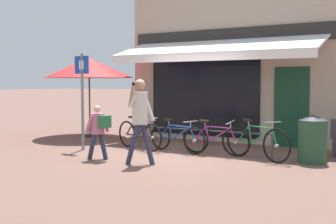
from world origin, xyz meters
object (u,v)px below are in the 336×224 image
bicycle_black (139,135)px  bicycle_blue (177,137)px  pedestrian_adult (140,112)px  cafe_parasol (89,68)px  bicycle_purple (215,139)px  bicycle_green (257,142)px  pedestrian_child (98,126)px  parking_sign (82,91)px  litter_bin (312,139)px

bicycle_black → bicycle_blue: (1.05, 0.09, -0.01)m
pedestrian_adult → cafe_parasol: (-3.95, 2.99, 1.05)m
bicycle_purple → pedestrian_adult: bearing=-115.2°
bicycle_green → cafe_parasol: cafe_parasol is taller
cafe_parasol → bicycle_green: bearing=-11.6°
bicycle_purple → pedestrian_child: 2.72m
parking_sign → cafe_parasol: size_ratio=0.87×
bicycle_green → bicycle_black: bearing=-155.2°
pedestrian_adult → litter_bin: bearing=-150.4°
bicycle_purple → litter_bin: size_ratio=1.66×
bicycle_black → bicycle_green: bicycle_green is taller
bicycle_black → cafe_parasol: size_ratio=0.60×
bicycle_blue → parking_sign: bearing=-145.6°
bicycle_black → cafe_parasol: 3.54m
bicycle_green → pedestrian_child: 3.50m
bicycle_blue → bicycle_purple: (0.97, 0.10, 0.01)m
bicycle_blue → parking_sign: parking_sign is taller
bicycle_blue → litter_bin: size_ratio=1.70×
bicycle_purple → bicycle_black: bearing=-175.6°
bicycle_black → pedestrian_child: pedestrian_child is taller
pedestrian_adult → cafe_parasol: 5.06m
pedestrian_adult → parking_sign: bearing=-24.6°
parking_sign → bicycle_green: bearing=12.3°
parking_sign → cafe_parasol: bearing=127.2°
parking_sign → pedestrian_child: bearing=-34.8°
bicycle_black → parking_sign: bearing=-128.2°
parking_sign → bicycle_blue: bearing=21.9°
bicycle_purple → bicycle_green: 1.04m
bicycle_blue → parking_sign: (-2.21, -0.89, 1.12)m
bicycle_purple → litter_bin: litter_bin is taller
bicycle_black → pedestrian_adult: size_ratio=0.94×
pedestrian_adult → bicycle_black: bearing=-59.1°
bicycle_green → pedestrian_adult: bearing=-113.6°
parking_sign → pedestrian_adult: bearing=-20.6°
pedestrian_adult → litter_bin: 3.67m
bicycle_black → pedestrian_child: 1.69m
bicycle_green → cafe_parasol: bearing=-169.0°
bicycle_black → litter_bin: litter_bin is taller
bicycle_black → bicycle_purple: 2.03m
cafe_parasol → bicycle_blue: bearing=-17.8°
bicycle_black → parking_sign: size_ratio=0.69×
litter_bin → cafe_parasol: bearing=172.0°
bicycle_purple → bicycle_blue: bearing=-174.9°
pedestrian_child → litter_bin: pedestrian_child is taller
bicycle_purple → cafe_parasol: cafe_parasol is taller
bicycle_black → pedestrian_adult: bearing=-37.7°
bicycle_black → pedestrian_child: bearing=-71.0°
pedestrian_adult → cafe_parasol: cafe_parasol is taller
bicycle_purple → cafe_parasol: (-4.79, 1.12, 1.78)m
pedestrian_adult → parking_sign: 2.53m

